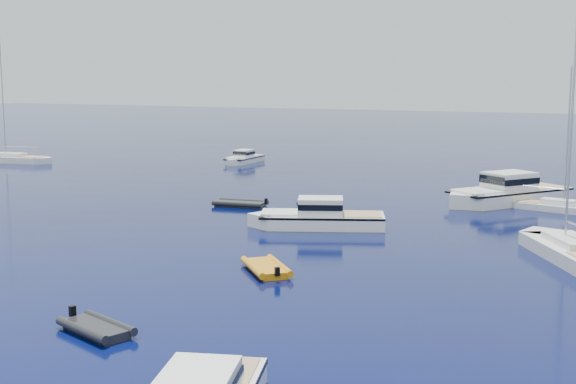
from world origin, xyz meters
name	(u,v)px	position (x,y,z in m)	size (l,w,h in m)	color
ground	(11,295)	(0.00, 0.00, 0.00)	(400.00, 400.00, 0.00)	#07114A
motor_cruiser_centre	(317,227)	(6.45, 21.18, 0.00)	(3.05, 9.97, 2.62)	white
motor_cruiser_distant	(506,203)	(16.25, 36.91, 0.00)	(3.78, 12.36, 3.25)	silver
motor_cruiser_horizon	(244,163)	(-17.18, 53.56, 0.00)	(2.32, 7.59, 1.99)	white
sailboat_mid_r	(574,260)	(23.07, 18.89, 0.00)	(3.12, 12.00, 17.63)	silver
sailboat_centre	(554,211)	(20.12, 35.08, 0.00)	(2.00, 7.70, 11.32)	white
sailboat_far_l	(14,162)	(-42.19, 42.06, 0.00)	(2.86, 11.01, 16.19)	silver
tender_yellow	(266,272)	(8.79, 9.07, 0.00)	(2.20, 4.08, 0.95)	orange
tender_grey_near	(96,333)	(7.12, -2.50, 0.00)	(1.97, 3.58, 0.95)	black
tender_grey_far	(240,206)	(-2.48, 26.44, 0.00)	(2.32, 4.35, 0.95)	black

